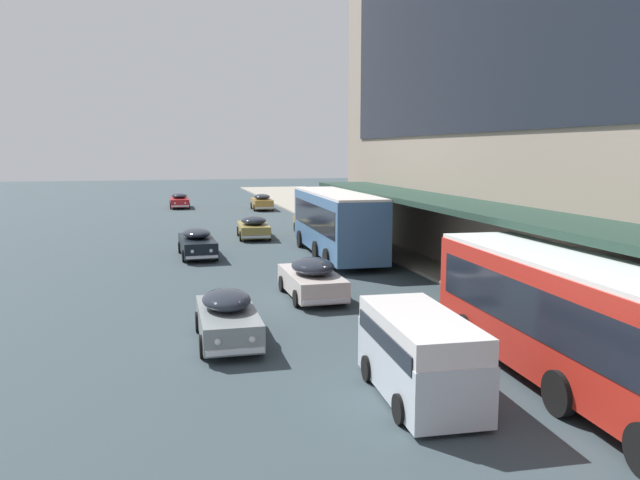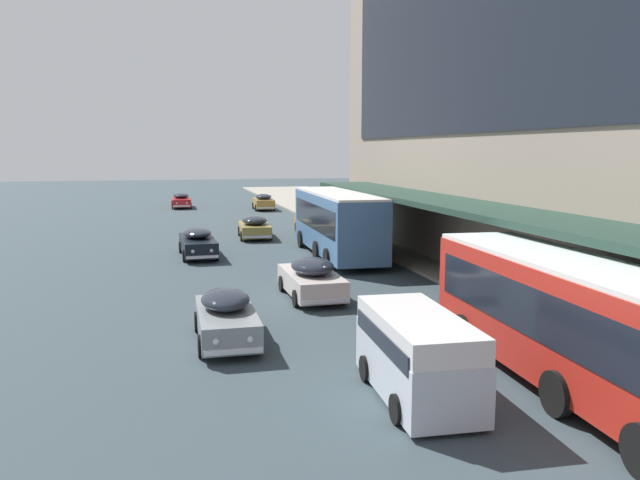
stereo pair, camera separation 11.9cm
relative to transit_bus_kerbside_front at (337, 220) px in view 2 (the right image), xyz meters
name	(u,v)px [view 2 (the right image)]	position (x,y,z in m)	size (l,w,h in m)	color
transit_bus_kerbside_front	(337,220)	(0.00, 0.00, 0.00)	(3.02, 10.70, 3.46)	#406692
transit_bus_kerbside_rear	(586,322)	(0.42, -19.90, -0.19)	(2.98, 11.45, 3.10)	#B3241A
sedan_lead_mid	(311,278)	(-3.46, -8.88, -1.20)	(2.00, 4.53, 1.58)	beige
sedan_far_back	(198,242)	(-7.24, 1.88, -1.22)	(1.96, 5.04, 1.52)	black
sedan_second_near	(181,200)	(-7.40, 31.56, -1.25)	(1.89, 4.70, 1.45)	#AD1C20
sedan_oncoming_front	(255,227)	(-3.31, 8.16, -1.25)	(2.16, 4.47, 1.45)	olive
sedan_lead_near	(226,317)	(-7.17, -13.67, -1.22)	(1.81, 4.33, 1.51)	gray
sedan_trailing_near	(263,202)	(0.22, 27.43, -1.21)	(1.98, 4.44, 1.53)	olive
sedan_trailing_mid	(312,222)	(0.84, 9.50, -1.19)	(1.80, 4.51, 1.60)	olive
vw_van	(415,350)	(-3.33, -18.93, -0.88)	(2.06, 4.62, 1.96)	silver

